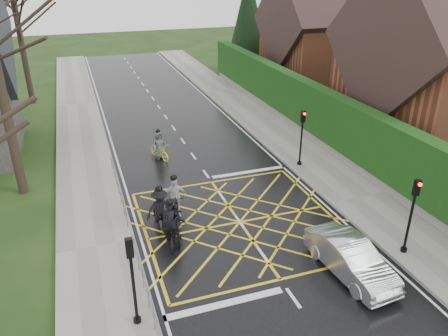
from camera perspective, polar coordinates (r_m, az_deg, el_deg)
ground at (r=19.01m, az=2.07°, el=-7.08°), size 120.00×120.00×0.00m
road at (r=19.01m, az=2.07°, el=-7.07°), size 9.00×80.00×0.01m
sidewalk_right at (r=21.60m, az=17.14°, el=-3.81°), size 3.00×80.00×0.15m
sidewalk_left at (r=18.03m, az=-16.31°, el=-9.94°), size 3.00×80.00×0.15m
stone_wall at (r=26.85m, az=13.02°, el=3.15°), size 0.50×38.00×0.70m
hedge at (r=26.26m, az=13.39°, el=6.69°), size 0.90×38.00×2.80m
house_far at (r=39.31m, az=13.37°, el=16.13°), size 9.80×8.80×10.30m
conifer at (r=44.50m, az=3.17°, el=18.56°), size 4.60×4.60×10.00m
tree_far at (r=37.22m, az=-25.68°, el=18.38°), size 8.40×8.40×10.40m
railing_south at (r=14.85m, az=-10.28°, el=-14.42°), size 0.05×5.04×1.03m
railing_north at (r=21.17m, az=-13.73°, el=-1.81°), size 0.05×6.04×1.03m
traffic_light_ne at (r=23.65m, az=10.07°, el=3.79°), size 0.24×0.31×3.21m
traffic_light_se at (r=17.56m, az=23.18°, el=-5.96°), size 0.24×0.31×3.21m
traffic_light_sw at (r=13.49m, az=-11.77°, el=-14.44°), size 0.24×0.31×3.21m
cyclist_rear at (r=17.50m, az=-6.88°, el=-7.94°), size 1.08×2.12×1.96m
cyclist_back at (r=17.63m, az=-6.20°, el=-7.69°), size 0.78×1.67×1.64m
cyclist_mid at (r=18.32m, az=-8.25°, el=-5.97°), size 1.28×2.17×2.04m
cyclist_front at (r=19.16m, az=-6.40°, el=-4.36°), size 1.12×2.05×2.01m
cyclist_lead at (r=25.03m, az=-8.46°, el=2.53°), size 1.21×1.91×1.75m
car at (r=16.44m, az=16.22°, el=-11.26°), size 1.72×4.08×1.31m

